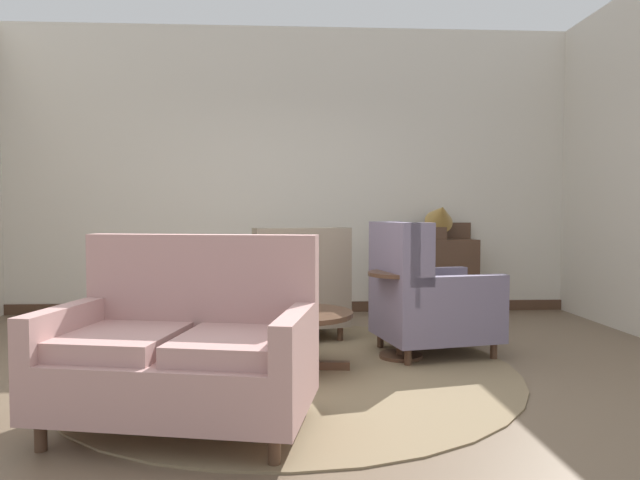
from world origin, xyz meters
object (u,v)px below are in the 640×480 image
Objects in this scene: armchair_beside_settee at (426,300)px; coffee_table at (301,324)px; sideboard at (433,272)px; porcelain_vase at (297,292)px; settee at (185,350)px; gramophone at (439,219)px; armchair_far_left at (296,292)px; side_table at (401,306)px.

coffee_table is at bearing 99.90° from armchair_beside_settee.
sideboard is at bearing 54.79° from coffee_table.
porcelain_vase is (-0.03, -0.03, 0.24)m from coffee_table.
armchair_beside_settee is at bearing 52.31° from settee.
sideboard is at bearing 118.37° from gramophone.
gramophone reaches higher than armchair_far_left.
armchair_beside_settee is 1.03× the size of sideboard.
settee is (-0.65, -1.05, 0.08)m from coffee_table.
coffee_table is 0.70× the size of armchair_beside_settee.
gramophone is at bearing -61.63° from sideboard.
sideboard is (1.58, 2.22, -0.10)m from porcelain_vase.
armchair_far_left reaches higher than side_table.
sideboard reaches higher than coffee_table.
gramophone is (1.59, 2.10, 0.75)m from coffee_table.
armchair_far_left is 0.95× the size of armchair_beside_settee.
porcelain_vase is 1.15m from armchair_beside_settee.
armchair_far_left is 1.92m from sideboard.
sideboard reaches higher than settee.
armchair_far_left is at bearing 89.42° from porcelain_vase.
armchair_beside_settee is at bearing 22.59° from porcelain_vase.
sideboard is at bearing -158.45° from armchair_far_left.
settee is at bearing -125.38° from gramophone.
settee is 3.91m from sideboard.
coffee_table is 0.85m from side_table.
armchair_beside_settee reaches higher than coffee_table.
coffee_table is 1.08m from armchair_far_left.
sideboard is (1.54, 2.19, 0.15)m from coffee_table.
settee is 1.37× the size of armchair_beside_settee.
armchair_far_left is 2.08× the size of gramophone.
gramophone is at bearing -161.38° from armchair_far_left.
armchair_far_left is (0.62, 2.12, 0.01)m from settee.
coffee_table is at bearing 45.31° from porcelain_vase.
porcelain_vase is 0.50× the size of side_table.
coffee_table is 0.51× the size of settee.
coffee_table is at bearing 69.62° from settee.
porcelain_vase is at bearing 100.87° from armchair_beside_settee.
armchair_far_left is at bearing 91.21° from coffee_table.
porcelain_vase is 0.34× the size of armchair_far_left.
settee reaches higher than porcelain_vase.
settee is 1.96m from side_table.
armchair_far_left is 0.98× the size of sideboard.
armchair_beside_settee is at bearing 21.62° from coffee_table.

